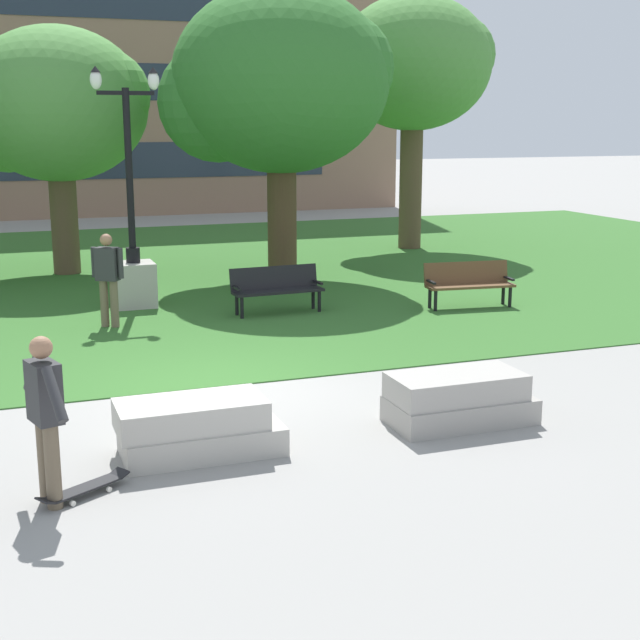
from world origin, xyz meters
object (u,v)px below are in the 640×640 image
at_px(concrete_block_center, 197,428).
at_px(lamp_post_center, 133,259).
at_px(park_bench_near_right, 276,286).
at_px(skateboard, 84,488).
at_px(park_bench_near_left, 468,281).
at_px(person_bystander_near_lawn, 108,275).
at_px(person_skateboarder, 45,411).
at_px(concrete_block_left, 458,399).

distance_m(concrete_block_center, lamp_post_center, 8.56).
bearing_deg(park_bench_near_right, skateboard, -120.09).
xyz_separation_m(skateboard, park_bench_near_left, (8.28, 6.90, 0.45)).
xyz_separation_m(park_bench_near_right, person_bystander_near_lawn, (-3.24, -0.13, 0.44)).
bearing_deg(park_bench_near_left, park_bench_near_right, 168.17).
xyz_separation_m(concrete_block_center, lamp_post_center, (0.61, 8.51, 0.68)).
distance_m(person_skateboarder, park_bench_near_left, 11.10).
bearing_deg(concrete_block_center, skateboard, -150.13).
relative_size(skateboard, park_bench_near_left, 0.53).
bearing_deg(concrete_block_center, park_bench_near_left, 41.45).
relative_size(concrete_block_left, skateboard, 1.84).
relative_size(concrete_block_center, lamp_post_center, 0.39).
height_order(park_bench_near_left, lamp_post_center, lamp_post_center).
xyz_separation_m(park_bench_near_left, person_bystander_near_lawn, (-7.05, 0.67, 0.44)).
bearing_deg(person_skateboarder, lamp_post_center, 76.41).
xyz_separation_m(concrete_block_center, skateboard, (-1.33, -0.77, -0.22)).
relative_size(park_bench_near_left, lamp_post_center, 0.39).
relative_size(skateboard, person_bystander_near_lawn, 0.57).
bearing_deg(park_bench_near_left, skateboard, -140.19).
bearing_deg(park_bench_near_right, person_skateboarder, -121.56).
bearing_deg(park_bench_near_right, lamp_post_center, 148.13).
bearing_deg(park_bench_near_left, person_bystander_near_lawn, 174.55).
relative_size(park_bench_near_right, lamp_post_center, 0.39).
xyz_separation_m(person_skateboarder, park_bench_near_right, (4.79, 7.79, -0.43)).
relative_size(concrete_block_center, concrete_block_left, 1.03).
height_order(skateboard, park_bench_near_left, park_bench_near_left).
bearing_deg(lamp_post_center, person_skateboarder, -103.59).
bearing_deg(person_bystander_near_lawn, lamp_post_center, 67.17).
relative_size(park_bench_near_left, park_bench_near_right, 1.02).
xyz_separation_m(concrete_block_center, park_bench_near_left, (6.95, 6.14, 0.23)).
bearing_deg(concrete_block_center, lamp_post_center, 85.91).
relative_size(skateboard, lamp_post_center, 0.21).
bearing_deg(concrete_block_center, person_bystander_near_lawn, 90.88).
bearing_deg(lamp_post_center, person_bystander_near_lawn, -112.83).
height_order(concrete_block_center, concrete_block_left, same).
bearing_deg(person_skateboarder, concrete_block_left, 8.93).
bearing_deg(skateboard, concrete_block_center, 29.87).
height_order(concrete_block_center, lamp_post_center, lamp_post_center).
distance_m(concrete_block_center, park_bench_near_right, 7.62).
distance_m(concrete_block_left, person_bystander_near_lawn, 7.71).
relative_size(person_skateboarder, person_bystander_near_lawn, 1.00).
bearing_deg(person_bystander_near_lawn, park_bench_near_right, 2.24).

